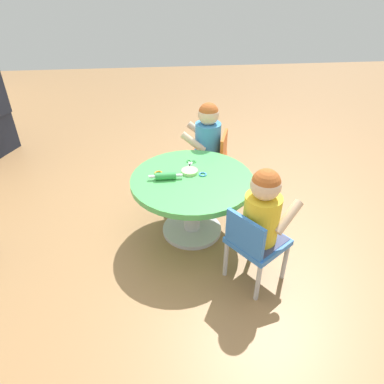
{
  "coord_description": "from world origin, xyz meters",
  "views": [
    {
      "loc": [
        -2.0,
        0.21,
        1.69
      ],
      "look_at": [
        0.0,
        0.0,
        0.35
      ],
      "focal_mm": 32.19,
      "sensor_mm": 36.0,
      "label": 1
    }
  ],
  "objects_px": {
    "seated_child_left": "(263,209)",
    "child_chair_right": "(211,159)",
    "rolling_pin": "(166,176)",
    "craft_scissors": "(191,163)",
    "child_chair_left": "(254,243)",
    "craft_table": "(192,192)",
    "seated_child_right": "(207,134)"
  },
  "relations": [
    {
      "from": "seated_child_left",
      "to": "craft_scissors",
      "type": "relative_size",
      "value": 3.61
    },
    {
      "from": "seated_child_left",
      "to": "rolling_pin",
      "type": "height_order",
      "value": "seated_child_left"
    },
    {
      "from": "child_chair_left",
      "to": "seated_child_right",
      "type": "distance_m",
      "value": 1.12
    },
    {
      "from": "child_chair_right",
      "to": "craft_scissors",
      "type": "distance_m",
      "value": 0.45
    },
    {
      "from": "child_chair_right",
      "to": "seated_child_right",
      "type": "relative_size",
      "value": 1.05
    },
    {
      "from": "seated_child_right",
      "to": "seated_child_left",
      "type": "bearing_deg",
      "value": -171.07
    },
    {
      "from": "child_chair_right",
      "to": "seated_child_right",
      "type": "bearing_deg",
      "value": 71.62
    },
    {
      "from": "rolling_pin",
      "to": "child_chair_left",
      "type": "bearing_deg",
      "value": -135.73
    },
    {
      "from": "craft_table",
      "to": "craft_scissors",
      "type": "xyz_separation_m",
      "value": [
        0.2,
        -0.01,
        0.12
      ]
    },
    {
      "from": "seated_child_left",
      "to": "child_chair_right",
      "type": "distance_m",
      "value": 1.08
    },
    {
      "from": "craft_table",
      "to": "rolling_pin",
      "type": "relative_size",
      "value": 3.68
    },
    {
      "from": "craft_table",
      "to": "rolling_pin",
      "type": "distance_m",
      "value": 0.23
    },
    {
      "from": "child_chair_right",
      "to": "craft_table",
      "type": "bearing_deg",
      "value": 158.32
    },
    {
      "from": "child_chair_left",
      "to": "seated_child_left",
      "type": "xyz_separation_m",
      "value": [
        0.02,
        -0.03,
        0.23
      ]
    },
    {
      "from": "rolling_pin",
      "to": "craft_scissors",
      "type": "relative_size",
      "value": 1.63
    },
    {
      "from": "child_chair_left",
      "to": "child_chair_right",
      "type": "xyz_separation_m",
      "value": [
        1.07,
        0.1,
        0.0
      ]
    },
    {
      "from": "seated_child_right",
      "to": "rolling_pin",
      "type": "xyz_separation_m",
      "value": [
        -0.57,
        0.36,
        -0.04
      ]
    },
    {
      "from": "child_chair_left",
      "to": "craft_table",
      "type": "bearing_deg",
      "value": 31.96
    },
    {
      "from": "rolling_pin",
      "to": "seated_child_left",
      "type": "bearing_deg",
      "value": -132.6
    },
    {
      "from": "seated_child_right",
      "to": "child_chair_right",
      "type": "bearing_deg",
      "value": -108.38
    },
    {
      "from": "rolling_pin",
      "to": "craft_table",
      "type": "bearing_deg",
      "value": -89.76
    },
    {
      "from": "child_chair_left",
      "to": "rolling_pin",
      "type": "bearing_deg",
      "value": 44.27
    },
    {
      "from": "child_chair_right",
      "to": "craft_scissors",
      "type": "bearing_deg",
      "value": 149.61
    },
    {
      "from": "seated_child_right",
      "to": "child_chair_left",
      "type": "bearing_deg",
      "value": -172.95
    },
    {
      "from": "seated_child_left",
      "to": "child_chair_right",
      "type": "xyz_separation_m",
      "value": [
        1.05,
        0.13,
        -0.23
      ]
    },
    {
      "from": "seated_child_left",
      "to": "seated_child_right",
      "type": "xyz_separation_m",
      "value": [
        1.06,
        0.17,
        0.0
      ]
    },
    {
      "from": "seated_child_left",
      "to": "seated_child_right",
      "type": "bearing_deg",
      "value": 8.93
    },
    {
      "from": "seated_child_left",
      "to": "child_chair_right",
      "type": "relative_size",
      "value": 0.95
    },
    {
      "from": "seated_child_right",
      "to": "craft_scissors",
      "type": "relative_size",
      "value": 3.61
    },
    {
      "from": "seated_child_right",
      "to": "craft_scissors",
      "type": "distance_m",
      "value": 0.42
    },
    {
      "from": "craft_table",
      "to": "seated_child_right",
      "type": "height_order",
      "value": "seated_child_right"
    },
    {
      "from": "child_chair_right",
      "to": "seated_child_right",
      "type": "distance_m",
      "value": 0.23
    }
  ]
}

